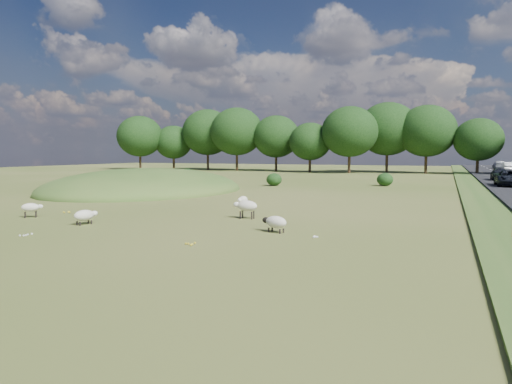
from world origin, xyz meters
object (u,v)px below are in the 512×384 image
sheep_1 (85,215)px  sheep_4 (275,222)px  sheep_2 (246,206)px  sheep_3 (243,200)px  car_1 (510,178)px  car_2 (499,165)px  car_5 (499,174)px  sheep_0 (31,207)px  car_3 (508,167)px

sheep_1 → sheep_4: size_ratio=0.99×
sheep_2 → sheep_3: bearing=-64.1°
car_1 → car_2: (3.80, 51.53, 0.00)m
sheep_3 → sheep_1: bearing=-20.8°
car_5 → car_2: bearing=84.8°
sheep_1 → sheep_4: 9.11m
sheep_1 → car_1: 38.26m
sheep_1 → car_5: car_5 is taller
sheep_4 → car_1: bearing=-95.6°
sheep_0 → sheep_3: (8.12, 8.76, -0.12)m
sheep_0 → car_1: (25.41, 31.17, 0.45)m
car_2 → car_5: 41.87m
sheep_4 → sheep_0: bearing=19.4°
sheep_2 → car_5: bearing=-112.4°
sheep_0 → sheep_2: sheep_2 is taller
sheep_4 → car_3: car_3 is taller
sheep_0 → car_5: bearing=16.3°
sheep_3 → sheep_4: bearing=34.0°
sheep_4 → car_5: bearing=-90.7°
sheep_3 → car_5: size_ratio=0.27×
sheep_3 → car_1: size_ratio=0.21×
sheep_3 → car_3: (21.09, 58.83, 0.60)m
sheep_2 → car_5: (14.91, 37.05, 0.30)m
sheep_1 → sheep_0: bearing=96.1°
sheep_4 → car_2: 83.49m
car_1 → car_5: 9.83m
sheep_1 → car_1: car_1 is taller
car_2 → car_5: (-3.80, -41.70, -0.03)m
car_2 → sheep_1: bearing=73.4°
sheep_4 → car_2: car_2 is taller
sheep_3 → car_2: car_2 is taller
car_2 → car_3: car_3 is taller
sheep_2 → car_3: 66.34m
sheep_0 → car_3: size_ratio=0.22×
sheep_2 → car_1: (14.91, 27.22, 0.33)m
sheep_1 → sheep_2: size_ratio=0.97×
sheep_2 → sheep_4: (2.76, -3.20, -0.21)m
sheep_0 → car_3: 73.64m
sheep_0 → sheep_3: sheep_0 is taller
sheep_3 → car_2: bearing=165.4°
sheep_1 → car_1: size_ratio=0.24×
sheep_3 → sheep_4: size_ratio=0.88×
car_3 → car_5: size_ratio=1.11×
sheep_4 → car_3: size_ratio=0.28×
sheep_1 → sheep_3: size_ratio=1.13×
sheep_3 → car_5: 36.59m
car_3 → car_2: bearing=-90.0°
sheep_0 → sheep_1: 4.33m
sheep_2 → car_3: (18.71, 63.64, 0.35)m
sheep_2 → car_1: 31.04m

